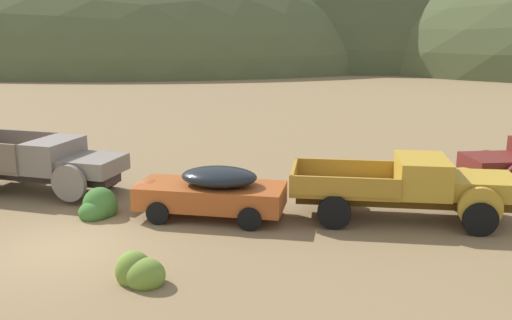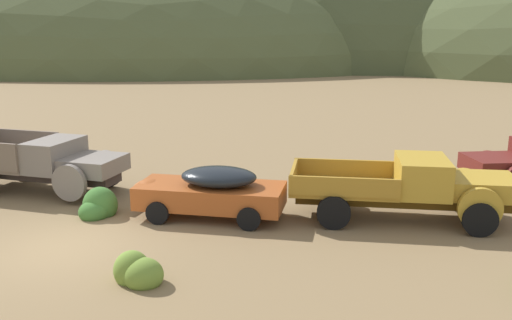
% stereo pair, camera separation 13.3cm
% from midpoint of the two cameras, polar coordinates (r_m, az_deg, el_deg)
% --- Properties ---
extents(ground_plane, '(300.00, 300.00, 0.00)m').
position_cam_midpoint_polar(ground_plane, '(15.44, -19.49, -8.55)').
color(ground_plane, olive).
extents(hill_center, '(98.86, 66.56, 35.65)m').
position_cam_midpoint_polar(hill_center, '(94.68, -14.57, 9.69)').
color(hill_center, '#4C5633').
rests_on(hill_center, ground).
extents(hill_distant, '(102.86, 61.52, 43.59)m').
position_cam_midpoint_polar(hill_distant, '(98.48, 12.05, 9.96)').
color(hill_distant, '#424C2D').
rests_on(hill_distant, ground).
extents(truck_primer_gray, '(6.08, 3.37, 1.91)m').
position_cam_midpoint_polar(truck_primer_gray, '(20.27, -20.55, -0.37)').
color(truck_primer_gray, '#3D322D').
rests_on(truck_primer_gray, ground).
extents(car_oxide_orange, '(4.80, 2.33, 1.57)m').
position_cam_midpoint_polar(car_oxide_orange, '(16.68, -5.34, -3.20)').
color(car_oxide_orange, '#A34C1E').
rests_on(car_oxide_orange, ground).
extents(truck_mustard, '(6.60, 2.84, 1.89)m').
position_cam_midpoint_polar(truck_mustard, '(17.03, 16.18, -2.69)').
color(truck_mustard, '#593D12').
rests_on(truck_mustard, ground).
extents(bush_lone_scrub, '(0.77, 0.70, 0.72)m').
position_cam_midpoint_polar(bush_lone_scrub, '(21.18, 7.10, -1.41)').
color(bush_lone_scrub, '#3D702D').
rests_on(bush_lone_scrub, ground).
extents(bush_near_barrel, '(1.07, 1.20, 1.12)m').
position_cam_midpoint_polar(bush_near_barrel, '(17.52, -16.24, -4.79)').
color(bush_near_barrel, '#3D702D').
rests_on(bush_near_barrel, ground).
extents(bush_between_trucks, '(1.18, 0.96, 0.92)m').
position_cam_midpoint_polar(bush_between_trucks, '(12.97, -12.33, -11.30)').
color(bush_between_trucks, olive).
rests_on(bush_between_trucks, ground).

